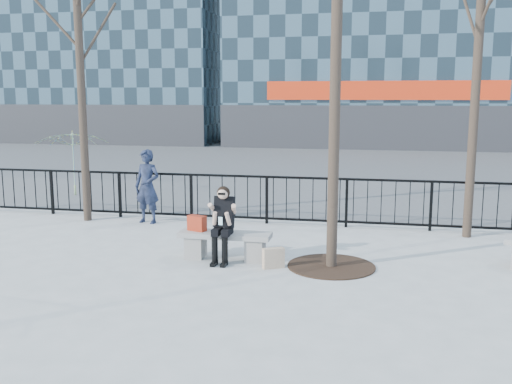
# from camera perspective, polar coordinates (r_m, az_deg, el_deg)

# --- Properties ---
(ground) EXTENTS (120.00, 120.00, 0.00)m
(ground) POSITION_cam_1_polar(r_m,az_deg,el_deg) (10.30, -3.10, -6.70)
(ground) COLOR gray
(ground) RESTS_ON ground
(street_surface) EXTENTS (60.00, 23.00, 0.01)m
(street_surface) POSITION_cam_1_polar(r_m,az_deg,el_deg) (24.86, 5.70, 2.85)
(street_surface) COLOR #474747
(street_surface) RESTS_ON ground
(railing) EXTENTS (14.00, 0.06, 1.10)m
(railing) POSITION_cam_1_polar(r_m,az_deg,el_deg) (13.03, 0.23, -0.74)
(railing) COLOR black
(railing) RESTS_ON ground
(tree_left) EXTENTS (2.80, 2.80, 6.50)m
(tree_left) POSITION_cam_1_polar(r_m,az_deg,el_deg) (13.86, -17.45, 17.34)
(tree_left) COLOR black
(tree_left) RESTS_ON ground
(tree_grate) EXTENTS (1.50, 1.50, 0.02)m
(tree_grate) POSITION_cam_1_polar(r_m,az_deg,el_deg) (9.91, 7.53, -7.36)
(tree_grate) COLOR black
(tree_grate) RESTS_ON ground
(bench_main) EXTENTS (1.65, 0.46, 0.49)m
(bench_main) POSITION_cam_1_polar(r_m,az_deg,el_deg) (10.22, -3.11, -5.07)
(bench_main) COLOR slate
(bench_main) RESTS_ON ground
(seated_woman) EXTENTS (0.50, 0.64, 1.34)m
(seated_woman) POSITION_cam_1_polar(r_m,az_deg,el_deg) (9.99, -3.36, -3.25)
(seated_woman) COLOR black
(seated_woman) RESTS_ON ground
(handbag) EXTENTS (0.37, 0.26, 0.28)m
(handbag) POSITION_cam_1_polar(r_m,az_deg,el_deg) (10.31, -5.93, -3.12)
(handbag) COLOR #A02913
(handbag) RESTS_ON bench_main
(shopping_bag) EXTENTS (0.38, 0.29, 0.35)m
(shopping_bag) POSITION_cam_1_polar(r_m,az_deg,el_deg) (9.72, 1.76, -6.63)
(shopping_bag) COLOR beige
(shopping_bag) RESTS_ON ground
(standing_man) EXTENTS (0.68, 0.51, 1.70)m
(standing_man) POSITION_cam_1_polar(r_m,az_deg,el_deg) (13.25, -10.81, 0.56)
(standing_man) COLOR black
(standing_man) RESTS_ON ground
(vendor_umbrella) EXTENTS (2.13, 2.17, 1.91)m
(vendor_umbrella) POSITION_cam_1_polar(r_m,az_deg,el_deg) (17.44, -17.84, 2.75)
(vendor_umbrella) COLOR yellow
(vendor_umbrella) RESTS_ON ground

